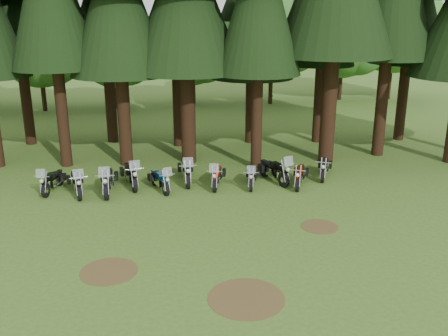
# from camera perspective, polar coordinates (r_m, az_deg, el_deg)

# --- Properties ---
(ground) EXTENTS (120.00, 120.00, 0.00)m
(ground) POSITION_cam_1_polar(r_m,az_deg,el_deg) (17.92, -2.70, -8.05)
(ground) COLOR #3C5D22
(ground) RESTS_ON ground
(pine_back_4) EXTENTS (4.94, 4.94, 13.78)m
(pine_back_4) POSITION_cam_1_polar(r_m,az_deg,el_deg) (29.81, 3.30, 18.55)
(pine_back_4) COLOR #311C10
(pine_back_4) RESTS_ON ground
(decid_2) EXTENTS (6.72, 6.53, 8.40)m
(decid_2) POSITION_cam_1_polar(r_m,az_deg,el_deg) (42.05, -20.10, 12.78)
(decid_2) COLOR #311C10
(decid_2) RESTS_ON ground
(decid_3) EXTENTS (6.12, 5.95, 7.65)m
(decid_3) POSITION_cam_1_polar(r_m,az_deg,el_deg) (41.54, -12.04, 12.78)
(decid_3) COLOR #311C10
(decid_3) RESTS_ON ground
(decid_4) EXTENTS (5.93, 5.76, 7.41)m
(decid_4) POSITION_cam_1_polar(r_m,az_deg,el_deg) (42.66, -3.23, 13.06)
(decid_4) COLOR #311C10
(decid_4) RESTS_ON ground
(decid_5) EXTENTS (8.45, 8.21, 10.56)m
(decid_5) POSITION_cam_1_polar(r_m,az_deg,el_deg) (42.89, 6.11, 15.50)
(decid_5) COLOR #311C10
(decid_5) RESTS_ON ground
(decid_6) EXTENTS (7.06, 6.86, 8.82)m
(decid_6) POSITION_cam_1_polar(r_m,az_deg,el_deg) (46.04, 13.94, 13.96)
(decid_6) COLOR #311C10
(decid_6) RESTS_ON ground
(decid_7) EXTENTS (8.44, 8.20, 10.55)m
(decid_7) POSITION_cam_1_polar(r_m,az_deg,el_deg) (47.62, 19.49, 14.83)
(decid_7) COLOR #311C10
(decid_7) RESTS_ON ground
(dirt_patch_0) EXTENTS (1.80, 1.80, 0.01)m
(dirt_patch_0) POSITION_cam_1_polar(r_m,az_deg,el_deg) (16.22, -13.01, -11.42)
(dirt_patch_0) COLOR #4C3D1E
(dirt_patch_0) RESTS_ON ground
(dirt_patch_1) EXTENTS (1.40, 1.40, 0.01)m
(dirt_patch_1) POSITION_cam_1_polar(r_m,az_deg,el_deg) (19.16, 10.83, -6.58)
(dirt_patch_1) COLOR #4C3D1E
(dirt_patch_1) RESTS_ON ground
(dirt_patch_2) EXTENTS (2.20, 2.20, 0.01)m
(dirt_patch_2) POSITION_cam_1_polar(r_m,az_deg,el_deg) (14.53, 2.55, -14.64)
(dirt_patch_2) COLOR #4C3D1E
(dirt_patch_2) RESTS_ON ground
(motorcycle_0) EXTENTS (0.73, 2.19, 1.38)m
(motorcycle_0) POSITION_cam_1_polar(r_m,az_deg,el_deg) (23.47, -19.01, -1.48)
(motorcycle_0) COLOR black
(motorcycle_0) RESTS_ON ground
(motorcycle_1) EXTENTS (0.92, 2.35, 1.49)m
(motorcycle_1) POSITION_cam_1_polar(r_m,az_deg,el_deg) (22.75, -16.49, -1.73)
(motorcycle_1) COLOR black
(motorcycle_1) RESTS_ON ground
(motorcycle_2) EXTENTS (0.47, 2.51, 1.58)m
(motorcycle_2) POSITION_cam_1_polar(r_m,az_deg,el_deg) (22.57, -13.11, -1.53)
(motorcycle_2) COLOR black
(motorcycle_2) RESTS_ON ground
(motorcycle_3) EXTENTS (0.89, 2.48, 1.56)m
(motorcycle_3) POSITION_cam_1_polar(r_m,az_deg,el_deg) (23.21, -10.61, -0.85)
(motorcycle_3) COLOR black
(motorcycle_3) RESTS_ON ground
(motorcycle_4) EXTENTS (1.00, 2.12, 1.37)m
(motorcycle_4) POSITION_cam_1_polar(r_m,az_deg,el_deg) (22.49, -7.34, -1.46)
(motorcycle_4) COLOR black
(motorcycle_4) RESTS_ON ground
(motorcycle_5) EXTENTS (0.47, 2.47, 1.56)m
(motorcycle_5) POSITION_cam_1_polar(r_m,az_deg,el_deg) (23.39, -4.32, -0.44)
(motorcycle_5) COLOR black
(motorcycle_5) RESTS_ON ground
(motorcycle_6) EXTENTS (0.77, 2.25, 1.42)m
(motorcycle_6) POSITION_cam_1_polar(r_m,az_deg,el_deg) (22.82, -0.81, -0.99)
(motorcycle_6) COLOR black
(motorcycle_6) RESTS_ON ground
(motorcycle_7) EXTENTS (0.69, 2.05, 1.29)m
(motorcycle_7) POSITION_cam_1_polar(r_m,az_deg,el_deg) (22.87, 3.21, -1.08)
(motorcycle_7) COLOR black
(motorcycle_7) RESTS_ON ground
(motorcycle_8) EXTENTS (1.14, 2.40, 1.55)m
(motorcycle_8) POSITION_cam_1_polar(r_m,az_deg,el_deg) (23.52, 5.72, -0.39)
(motorcycle_8) COLOR black
(motorcycle_8) RESTS_ON ground
(motorcycle_9) EXTENTS (0.94, 2.13, 0.91)m
(motorcycle_9) POSITION_cam_1_polar(r_m,az_deg,el_deg) (23.17, 8.65, -0.93)
(motorcycle_9) COLOR black
(motorcycle_9) RESTS_ON ground
(motorcycle_10) EXTENTS (0.94, 2.10, 0.90)m
(motorcycle_10) POSITION_cam_1_polar(r_m,az_deg,el_deg) (24.55, 11.38, -0.03)
(motorcycle_10) COLOR black
(motorcycle_10) RESTS_ON ground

